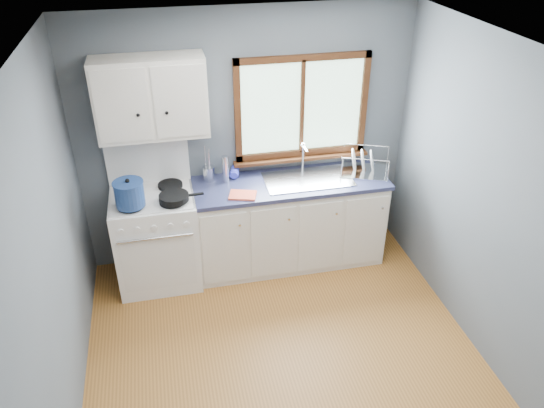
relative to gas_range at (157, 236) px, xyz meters
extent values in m
cube|color=#A1662A|center=(0.95, -1.47, -0.50)|extent=(3.20, 3.60, 0.02)
cube|color=white|center=(0.95, -1.47, 2.02)|extent=(3.20, 3.60, 0.02)
cube|color=#565D64|center=(0.95, 0.34, 0.76)|extent=(3.20, 0.02, 2.50)
cube|color=#565D64|center=(-0.66, -1.47, 0.76)|extent=(0.02, 3.60, 2.50)
cube|color=#565D64|center=(2.56, -1.47, 0.76)|extent=(0.02, 3.60, 2.50)
cube|color=white|center=(0.00, -0.01, -0.03)|extent=(0.76, 0.65, 0.92)
cube|color=white|center=(0.00, 0.30, 0.65)|extent=(0.76, 0.05, 0.44)
cube|color=silver|center=(0.00, -0.01, 0.43)|extent=(0.72, 0.59, 0.01)
cylinder|color=black|center=(-0.18, -0.16, 0.45)|extent=(0.23, 0.23, 0.03)
cylinder|color=black|center=(0.18, -0.16, 0.45)|extent=(0.23, 0.23, 0.03)
cylinder|color=black|center=(-0.18, 0.14, 0.45)|extent=(0.23, 0.23, 0.03)
cylinder|color=black|center=(0.18, 0.14, 0.45)|extent=(0.23, 0.23, 0.03)
cylinder|color=silver|center=(0.00, -0.35, 0.21)|extent=(0.66, 0.02, 0.02)
cube|color=silver|center=(0.00, -0.33, -0.09)|extent=(0.66, 0.01, 0.55)
cube|color=silver|center=(1.31, 0.02, -0.05)|extent=(1.85, 0.60, 0.88)
cube|color=black|center=(1.31, 0.04, -0.45)|extent=(1.85, 0.54, 0.08)
cube|color=#222646|center=(1.31, 0.02, 0.41)|extent=(1.89, 0.64, 0.04)
cube|color=silver|center=(1.49, 0.02, 0.43)|extent=(0.84, 0.46, 0.01)
cube|color=silver|center=(1.29, 0.02, 0.36)|extent=(0.36, 0.40, 0.14)
cube|color=silver|center=(1.69, 0.02, 0.36)|extent=(0.36, 0.40, 0.14)
cylinder|color=silver|center=(1.49, 0.22, 0.57)|extent=(0.02, 0.02, 0.28)
cylinder|color=silver|center=(1.49, 0.15, 0.70)|extent=(0.02, 0.16, 0.02)
sphere|color=silver|center=(1.49, 0.22, 0.71)|extent=(0.04, 0.04, 0.04)
cube|color=#9EC6A8|center=(1.49, 0.32, 1.06)|extent=(1.22, 0.01, 0.92)
cube|color=#442310|center=(1.49, 0.30, 1.53)|extent=(1.30, 0.05, 0.06)
cube|color=#442310|center=(1.49, 0.30, 0.59)|extent=(1.30, 0.05, 0.06)
cube|color=#442310|center=(0.87, 0.30, 1.06)|extent=(0.06, 0.05, 1.00)
cube|color=#442310|center=(2.10, 0.30, 1.06)|extent=(0.06, 0.05, 1.00)
cube|color=#442310|center=(1.49, 0.30, 1.06)|extent=(0.03, 0.05, 0.92)
cube|color=#442310|center=(1.49, 0.27, 0.54)|extent=(1.36, 0.10, 0.03)
cube|color=silver|center=(0.10, 0.16, 1.31)|extent=(0.95, 0.32, 0.70)
cube|color=silver|center=(-0.14, -0.01, 1.31)|extent=(0.44, 0.01, 0.62)
cube|color=silver|center=(0.34, -0.01, 1.31)|extent=(0.44, 0.01, 0.62)
sphere|color=black|center=(-0.02, -0.02, 1.23)|extent=(0.03, 0.03, 0.03)
sphere|color=black|center=(0.22, -0.02, 1.23)|extent=(0.03, 0.03, 0.03)
cylinder|color=black|center=(0.20, -0.17, 0.49)|extent=(0.28, 0.28, 0.05)
cube|color=black|center=(0.39, -0.16, 0.49)|extent=(0.15, 0.03, 0.02)
cylinder|color=navy|center=(-0.17, -0.18, 0.57)|extent=(0.26, 0.26, 0.22)
cylinder|color=navy|center=(-0.17, -0.18, 0.69)|extent=(0.27, 0.27, 0.01)
sphere|color=black|center=(-0.17, -0.18, 0.71)|extent=(0.04, 0.04, 0.04)
cylinder|color=silver|center=(0.55, 0.21, 0.50)|extent=(0.14, 0.14, 0.14)
cylinder|color=silver|center=(0.57, 0.22, 0.65)|extent=(0.01, 0.01, 0.21)
cylinder|color=silver|center=(0.53, 0.22, 0.67)|extent=(0.01, 0.01, 0.25)
cylinder|color=silver|center=(0.56, 0.19, 0.64)|extent=(0.01, 0.01, 0.19)
cylinder|color=silver|center=(0.71, 0.14, 0.56)|extent=(0.07, 0.07, 0.27)
imported|color=#323ACB|center=(0.79, 0.16, 0.55)|extent=(0.11, 0.11, 0.24)
cube|color=#EF5A3E|center=(0.82, -0.16, 0.44)|extent=(0.28, 0.24, 0.02)
cube|color=silver|center=(2.07, 0.04, 0.43)|extent=(0.56, 0.50, 0.02)
cylinder|color=silver|center=(1.81, -0.03, 0.54)|extent=(0.01, 0.01, 0.22)
cylinder|color=silver|center=(2.21, -0.19, 0.54)|extent=(0.01, 0.01, 0.22)
cylinder|color=silver|center=(1.93, 0.28, 0.54)|extent=(0.01, 0.01, 0.22)
cylinder|color=silver|center=(2.34, 0.11, 0.54)|extent=(0.01, 0.01, 0.22)
cylinder|color=silver|center=(2.01, -0.11, 0.65)|extent=(0.41, 0.18, 0.01)
cylinder|color=silver|center=(2.13, 0.19, 0.65)|extent=(0.41, 0.18, 0.01)
cylinder|color=white|center=(1.97, 0.08, 0.55)|extent=(0.15, 0.25, 0.24)
cylinder|color=white|center=(2.05, 0.05, 0.55)|extent=(0.15, 0.25, 0.24)
cylinder|color=white|center=(2.13, 0.02, 0.55)|extent=(0.15, 0.25, 0.24)
camera|label=1|loc=(0.17, -4.32, 2.84)|focal=35.00mm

